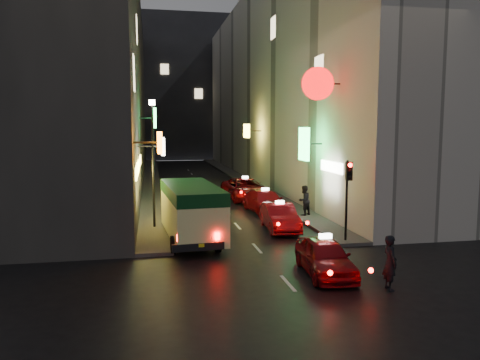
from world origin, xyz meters
TOP-DOWN VIEW (x-y plane):
  - ground at (0.00, 0.00)m, footprint 120.00×120.00m
  - building_left at (-8.00, 33.99)m, footprint 7.43×52.00m
  - building_right at (8.00, 34.00)m, footprint 7.97×52.00m
  - building_far at (0.00, 66.00)m, footprint 30.00×10.00m
  - sidewalk_left at (-4.25, 34.00)m, footprint 1.50×52.00m
  - sidewalk_right at (4.25, 34.00)m, footprint 1.50×52.00m
  - minibus at (-2.60, 10.15)m, footprint 2.52×6.06m
  - taxi_near at (1.52, 4.66)m, footprint 2.23×4.77m
  - taxi_second at (1.87, 11.68)m, footprint 2.26×4.91m
  - taxi_third at (2.33, 16.48)m, footprint 2.44×4.99m
  - taxi_far at (2.13, 21.45)m, footprint 2.69×5.64m
  - pedestrian_crossing at (2.96, 2.85)m, footprint 0.45×0.67m
  - pedestrian_sidewalk at (4.05, 14.45)m, footprint 0.84×0.77m
  - traffic_light at (4.00, 8.47)m, footprint 0.26×0.43m
  - lamp_post at (-4.20, 13.00)m, footprint 0.28×0.28m

SIDE VIEW (x-z plane):
  - ground at x=0.00m, z-range 0.00..0.00m
  - sidewalk_left at x=-4.25m, z-range 0.00..0.15m
  - sidewalk_right at x=4.25m, z-range 0.00..0.15m
  - taxi_near at x=1.52m, z-range -0.08..1.56m
  - taxi_second at x=1.87m, z-range -0.08..1.61m
  - taxi_third at x=2.33m, z-range -0.08..1.62m
  - taxi_far at x=2.13m, z-range -0.08..1.83m
  - pedestrian_crossing at x=2.96m, z-range 0.00..1.97m
  - pedestrian_sidewalk at x=4.05m, z-range 0.15..2.05m
  - minibus at x=-2.60m, z-range 0.33..2.88m
  - traffic_light at x=4.00m, z-range 0.94..4.44m
  - lamp_post at x=-4.20m, z-range 0.61..6.84m
  - building_left at x=-8.00m, z-range 0.00..18.00m
  - building_right at x=8.00m, z-range 0.00..18.00m
  - building_far at x=0.00m, z-range 0.00..22.00m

